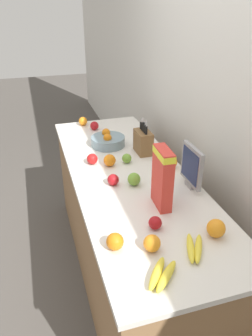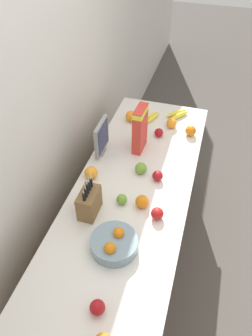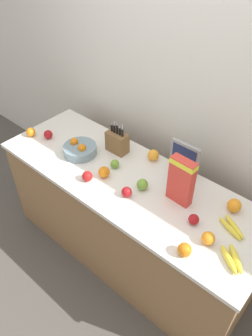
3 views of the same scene
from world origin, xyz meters
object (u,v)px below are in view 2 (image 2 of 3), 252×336
Objects in this scene: fruit_bowl at (114,243)px; orange_back_center at (91,173)px; orange_front_center at (172,123)px; orange_near_bowl at (191,131)px; apple_by_knife_block at (97,307)px; orange_front_right at (142,202)px; apple_middle at (158,176)px; knife_block at (89,202)px; small_monitor at (102,138)px; banana_bunch_left at (178,114)px; orange_by_cereal at (131,116)px; banana_bunch_right at (150,118)px; cereal_box at (140,128)px; apple_rightmost at (122,199)px; apple_near_bananas at (159,133)px; apple_front at (157,214)px; apple_leftmost at (141,168)px.

orange_back_center is (0.47, 0.31, 0.00)m from fruit_bowl.
orange_near_bowl reaches higher than orange_front_center.
orange_front_right is at bearing -3.23° from apple_by_knife_block.
apple_middle is 0.60m from orange_front_center.
knife_block is 0.30m from orange_back_center.
small_monitor is 0.57m from orange_front_right.
fruit_bowl is 1.31× the size of banana_bunch_left.
orange_by_cereal reaches higher than apple_middle.
cereal_box is at bearing -178.96° from banana_bunch_right.
apple_rightmost is 0.30m from orange_back_center.
banana_bunch_right is at bearing 17.00° from apple_middle.
orange_front_center is (0.14, -0.07, 0.01)m from apple_near_bananas.
apple_by_knife_block is at bearing 175.09° from apple_middle.
apple_by_knife_block is (-0.35, -0.03, -0.00)m from fruit_bowl.
orange_back_center is at bearing 154.19° from banana_bunch_left.
knife_block reaches higher than apple_front.
orange_back_center is at bearing 103.54° from apple_middle.
apple_front is at bearing -176.53° from banana_bunch_left.
banana_bunch_left is 0.97m from orange_back_center.
orange_front_right reaches higher than apple_by_knife_block.
banana_bunch_right is at bearing 4.48° from apple_by_knife_block.
orange_back_center is 1.07× the size of orange_near_bowl.
orange_back_center reaches higher than banana_bunch_right.
banana_bunch_right is 3.03× the size of apple_near_bananas.
small_monitor reaches higher than apple_near_bananas.
orange_front_center is (0.57, -0.10, 0.00)m from apple_leftmost.
small_monitor is at bearing 70.36° from apple_middle.
knife_block is 0.60m from apple_by_knife_block.
orange_front_right is at bearing 170.55° from apple_middle.
orange_by_cereal reaches higher than apple_by_knife_block.
banana_bunch_left is at bearing -16.53° from apple_near_bananas.
apple_near_bananas is 0.74× the size of orange_by_cereal.
fruit_bowl is 1.14m from orange_near_bowl.
cereal_box reaches higher than apple_leftmost.
apple_by_knife_block is at bearing 171.66° from orange_near_bowl.
apple_middle is at bearing -76.46° from orange_back_center.
orange_front_right is 0.90m from orange_by_cereal.
apple_rightmost is (0.05, 0.23, -0.00)m from apple_front.
apple_leftmost is at bearing 176.04° from apple_near_bananas.
apple_by_knife_block is (-1.69, 0.08, 0.02)m from banana_bunch_left.
small_monitor reaches higher than apple_leftmost.
apple_front is 0.95× the size of apple_leftmost.
orange_front_center is (-0.17, 0.02, 0.02)m from banana_bunch_left.
apple_leftmost is (-0.63, -0.08, 0.02)m from banana_bunch_right.
orange_front_right is at bearing 60.15° from apple_front.
orange_by_cereal reaches higher than orange_back_center.
apple_leftmost is 0.91× the size of orange_back_center.
knife_block is at bearing 171.79° from cereal_box.
small_monitor is 3.71× the size of apple_middle.
apple_front is 0.39m from apple_leftmost.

